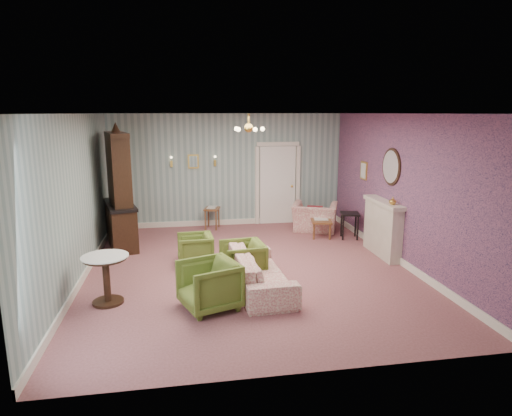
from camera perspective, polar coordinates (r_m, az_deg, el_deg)
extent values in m
plane|color=#96575A|center=(8.48, -0.89, -7.90)|extent=(7.00, 7.00, 0.00)
plane|color=white|center=(7.97, -0.96, 12.09)|extent=(7.00, 7.00, 0.00)
plane|color=gray|center=(11.53, -3.57, 4.88)|extent=(6.00, 0.00, 6.00)
plane|color=gray|center=(4.77, 5.51, -5.75)|extent=(6.00, 0.00, 6.00)
plane|color=gray|center=(8.21, -22.10, 1.02)|extent=(0.00, 7.00, 7.00)
plane|color=gray|center=(9.05, 18.23, 2.27)|extent=(0.00, 7.00, 7.00)
plane|color=#BF5F7F|center=(9.04, 18.14, 2.27)|extent=(0.00, 7.00, 7.00)
imported|color=#5A6D26|center=(6.77, -6.08, -9.59)|extent=(0.97, 1.00, 0.82)
imported|color=#5A6D26|center=(7.91, -1.74, -6.55)|extent=(0.75, 0.79, 0.75)
imported|color=#5A6D26|center=(8.70, -7.86, -5.15)|extent=(0.65, 0.68, 0.67)
imported|color=#A9444E|center=(7.47, 0.51, -7.41)|extent=(0.70, 2.11, 0.81)
imported|color=#A9444E|center=(11.15, 7.61, -0.57)|extent=(1.26, 1.05, 0.94)
imported|color=gold|center=(9.01, 17.23, 0.89)|extent=(0.15, 0.15, 0.15)
cube|color=maroon|center=(11.00, 7.59, -0.70)|extent=(0.41, 0.28, 0.39)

